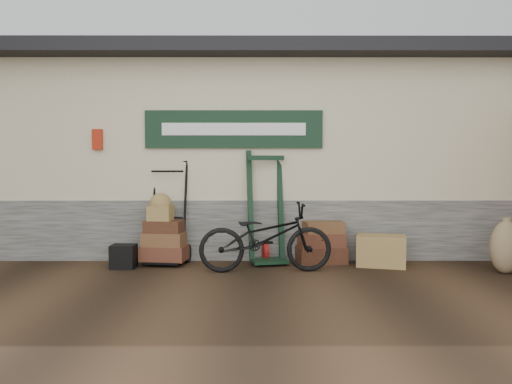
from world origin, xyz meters
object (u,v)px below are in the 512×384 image
porter_trolley (168,211)px  green_barrow (266,207)px  wicker_hamper (381,251)px  bicycle (265,233)px  suitcase_stack (321,242)px  black_trunk (124,256)px

porter_trolley → green_barrow: size_ratio=0.93×
wicker_hamper → bicycle: 1.71m
porter_trolley → suitcase_stack: size_ratio=2.19×
wicker_hamper → bicycle: bearing=-166.8°
green_barrow → black_trunk: 2.12m
suitcase_stack → bicycle: bearing=-142.5°
green_barrow → wicker_hamper: (1.62, -0.24, -0.60)m
suitcase_stack → wicker_hamper: suitcase_stack is taller
green_barrow → black_trunk: (-1.98, -0.39, -0.65)m
black_trunk → green_barrow: bearing=11.1°
black_trunk → bicycle: size_ratio=0.18×
green_barrow → bicycle: size_ratio=0.92×
porter_trolley → suitcase_stack: porter_trolley is taller
wicker_hamper → black_trunk: wicker_hamper is taller
wicker_hamper → black_trunk: bearing=-177.6°
porter_trolley → wicker_hamper: porter_trolley is taller
wicker_hamper → bicycle: size_ratio=0.38×
bicycle → black_trunk: bearing=79.4°
suitcase_stack → porter_trolley: bearing=180.0°
black_trunk → wicker_hamper: bearing=2.4°
suitcase_stack → wicker_hamper: size_ratio=1.05×
wicker_hamper → porter_trolley: bearing=175.3°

